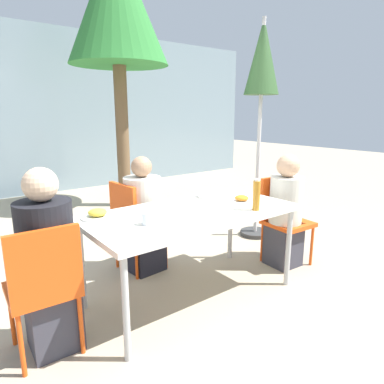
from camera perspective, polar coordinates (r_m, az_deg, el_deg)
name	(u,v)px	position (r m, az deg, el deg)	size (l,w,h in m)	color
ground_plane	(192,295)	(2.98, 0.00, -16.83)	(24.00, 24.00, 0.00)	tan
building_facade	(32,112)	(6.95, -25.14, 12.04)	(10.00, 0.20, 3.00)	gray
dining_table	(192,217)	(2.70, 0.00, -4.18)	(1.67, 0.84, 0.74)	silver
chair_left	(44,282)	(2.28, -23.44, -13.63)	(0.42, 0.42, 0.86)	#E54C14
person_left	(49,267)	(2.34, -22.77, -11.41)	(0.33, 0.33, 1.18)	#383842
chair_right	(282,213)	(3.54, 14.80, -3.46)	(0.43, 0.43, 0.86)	#E54C14
person_right	(285,214)	(3.45, 15.26, -3.51)	(0.31, 0.31, 1.11)	#383842
chair_far	(133,220)	(3.26, -9.80, -4.66)	(0.44, 0.44, 0.86)	#E54C14
person_far	(143,219)	(3.26, -8.14, -4.40)	(0.34, 0.34, 1.10)	black
closed_umbrella	(262,69)	(4.13, 11.60, 19.51)	(0.39, 0.39, 2.50)	#333333
plate_0	(242,200)	(2.96, 8.28, -1.27)	(0.21, 0.21, 0.06)	white
plate_1	(98,214)	(2.59, -15.45, -3.63)	(0.24, 0.24, 0.07)	white
bottle	(256,195)	(2.72, 10.69, -0.51)	(0.06, 0.06, 0.25)	#B7751E
drinking_cup	(147,219)	(2.37, -7.57, -4.43)	(0.07, 0.07, 0.09)	silver
salad_bowl	(208,194)	(3.11, 2.70, -0.37)	(0.19, 0.19, 0.05)	white
tree_behind_left	(117,4)	(5.76, -12.47, 28.30)	(1.48, 1.48, 3.95)	brown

